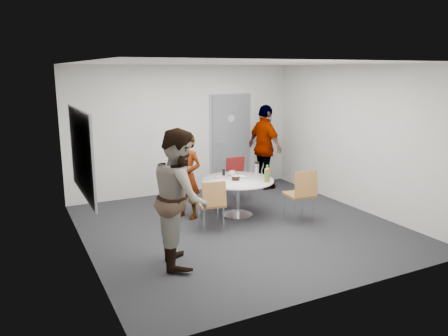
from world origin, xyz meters
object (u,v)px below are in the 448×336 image
door (230,141)px  table (239,184)px  person_right (265,147)px  person_main (187,176)px  chair_near_right (302,191)px  whiteboard (81,153)px  chair_far (237,174)px  person_left (180,197)px  chair_near_left (212,201)px

door → table: door is taller
table → person_right: person_right is taller
person_right → person_main: bearing=110.6°
door → chair_near_right: 2.80m
door → whiteboard: bearing=-147.3°
person_main → chair_near_right: bearing=24.1°
chair_near_right → chair_far: 1.78m
person_left → person_right: same height
whiteboard → chair_near_left: 2.18m
chair_near_left → person_right: 2.93m
chair_near_left → chair_near_right: chair_near_right is taller
whiteboard → chair_far: (3.19, 1.26, -0.92)m
door → person_left: 4.16m
table → chair_near_right: table is taller
whiteboard → person_left: whiteboard is taller
door → chair_near_left: (-1.60, -2.45, -0.50)m
door → chair_near_right: bearing=-90.9°
chair_far → person_right: (0.96, 0.49, 0.40)m
whiteboard → chair_far: 3.55m
door → chair_near_right: door is taller
whiteboard → chair_far: size_ratio=2.19×
table → chair_near_left: 0.92m
whiteboard → chair_near_right: bearing=-7.8°
chair_near_right → chair_far: bearing=105.9°
chair_far → person_main: bearing=30.6°
chair_near_right → person_right: 2.35m
chair_near_left → whiteboard: bearing=-176.1°
table → chair_near_left: table is taller
table → person_main: (-0.87, 0.31, 0.17)m
table → chair_near_left: bearing=-146.7°
person_main → person_left: person_left is taller
person_right → chair_near_right: bearing=159.2°
door → chair_far: (-0.37, -1.02, -0.50)m
person_left → door: bearing=-22.8°
chair_near_right → person_main: (-1.66, 1.13, 0.19)m
door → person_right: bearing=-42.4°
table → chair_near_right: size_ratio=1.38×
person_right → chair_far: bearing=111.9°
table → chair_near_left: (-0.77, -0.51, -0.06)m
person_left → person_right: 4.15m
whiteboard → person_main: size_ratio=1.25×
whiteboard → chair_far: bearing=21.6°
door → person_main: bearing=-136.2°
chair_near_right → person_main: person_main is taller
whiteboard → table: whiteboard is taller
door → person_left: size_ratio=1.14×
chair_far → person_right: person_right is taller
chair_near_left → chair_far: size_ratio=0.99×
person_left → whiteboard: bearing=59.6°
person_left → chair_near_left: bearing=-31.3°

